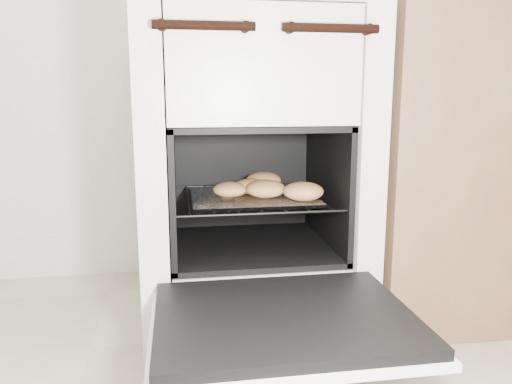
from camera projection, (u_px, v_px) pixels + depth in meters
stove at (248, 166)px, 1.34m from camera, size 0.55×0.61×0.84m
oven_door at (284, 321)px, 0.93m from camera, size 0.49×0.38×0.03m
oven_rack at (252, 198)px, 1.29m from camera, size 0.40×0.38×0.01m
foil_sheet at (253, 197)px, 1.27m from camera, size 0.31×0.27×0.01m
baked_rolls at (266, 187)px, 1.28m from camera, size 0.27×0.28×0.05m
counter at (506, 140)px, 1.47m from camera, size 0.95×0.65×0.94m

